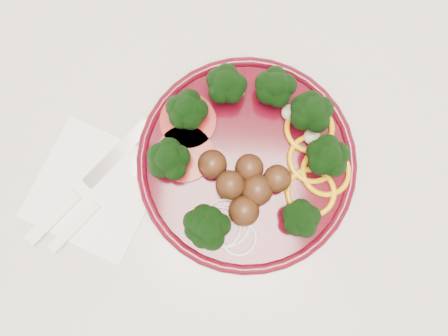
{
  "coord_description": "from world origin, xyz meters",
  "views": [
    {
      "loc": [
        -0.1,
        1.59,
        1.49
      ],
      "look_at": [
        -0.1,
        1.67,
        0.92
      ],
      "focal_mm": 35.0,
      "sensor_mm": 36.0,
      "label": 1
    }
  ],
  "objects_px": {
    "fork": "(87,214)",
    "knife": "(74,197)",
    "napkin": "(94,189)",
    "plate": "(248,158)"
  },
  "relations": [
    {
      "from": "plate",
      "to": "knife",
      "type": "relative_size",
      "value": 1.65
    },
    {
      "from": "plate",
      "to": "napkin",
      "type": "distance_m",
      "value": 0.21
    },
    {
      "from": "plate",
      "to": "napkin",
      "type": "xyz_separation_m",
      "value": [
        -0.21,
        -0.05,
        -0.02
      ]
    },
    {
      "from": "napkin",
      "to": "fork",
      "type": "relative_size",
      "value": 0.96
    },
    {
      "from": "knife",
      "to": "fork",
      "type": "height_order",
      "value": "knife"
    },
    {
      "from": "plate",
      "to": "fork",
      "type": "relative_size",
      "value": 1.86
    },
    {
      "from": "napkin",
      "to": "knife",
      "type": "relative_size",
      "value": 0.85
    },
    {
      "from": "knife",
      "to": "fork",
      "type": "bearing_deg",
      "value": -97.0
    },
    {
      "from": "fork",
      "to": "plate",
      "type": "bearing_deg",
      "value": -28.01
    },
    {
      "from": "fork",
      "to": "knife",
      "type": "bearing_deg",
      "value": 83.0
    }
  ]
}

